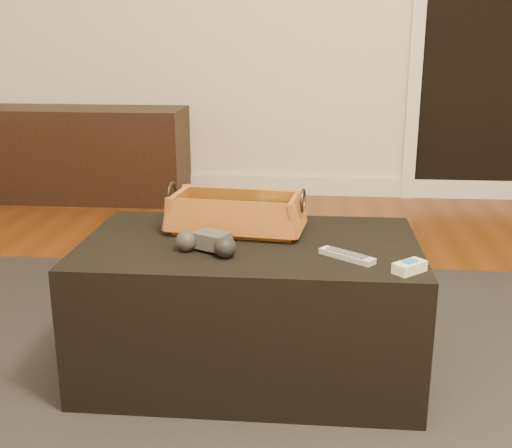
# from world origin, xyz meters

# --- Properties ---
(floor) EXTENTS (5.00, 5.50, 0.01)m
(floor) POSITION_xyz_m (0.00, 0.00, -0.01)
(floor) COLOR brown
(floor) RESTS_ON ground
(baseboard) EXTENTS (5.00, 0.04, 0.12)m
(baseboard) POSITION_xyz_m (0.00, 2.73, 0.06)
(baseboard) COLOR white
(baseboard) RESTS_ON floor
(doorway_opening) EXTENTS (0.82, 0.02, 2.00)m
(doorway_opening) POSITION_xyz_m (1.30, 2.73, 1.02)
(doorway_opening) COLOR black
(doorway_opening) RESTS_ON floor
(door_jamb_left) EXTENTS (0.08, 0.05, 2.05)m
(door_jamb_left) POSITION_xyz_m (0.85, 2.72, 1.02)
(door_jamb_left) COLOR white
(door_jamb_left) RESTS_ON floor
(media_cabinet) EXTENTS (1.48, 0.45, 0.58)m
(media_cabinet) POSITION_xyz_m (-1.32, 2.51, 0.29)
(media_cabinet) COLOR black
(media_cabinet) RESTS_ON floor
(area_rug) EXTENTS (2.60, 2.00, 0.01)m
(area_rug) POSITION_xyz_m (0.05, 0.33, 0.01)
(area_rug) COLOR black
(area_rug) RESTS_ON floor
(ottoman) EXTENTS (1.00, 0.60, 0.42)m
(ottoman) POSITION_xyz_m (0.05, 0.38, 0.22)
(ottoman) COLOR black
(ottoman) RESTS_ON area_rug
(tv_remote) EXTENTS (0.22, 0.05, 0.02)m
(tv_remote) POSITION_xyz_m (-0.02, 0.47, 0.46)
(tv_remote) COLOR black
(tv_remote) RESTS_ON wicker_basket
(cloth_bundle) EXTENTS (0.13, 0.11, 0.06)m
(cloth_bundle) POSITION_xyz_m (0.11, 0.50, 0.48)
(cloth_bundle) COLOR tan
(cloth_bundle) RESTS_ON wicker_basket
(wicker_basket) EXTENTS (0.44, 0.27, 0.15)m
(wicker_basket) POSITION_xyz_m (-0.00, 0.48, 0.48)
(wicker_basket) COLOR #946021
(wicker_basket) RESTS_ON ottoman
(game_controller) EXTENTS (0.20, 0.15, 0.06)m
(game_controller) POSITION_xyz_m (-0.05, 0.26, 0.46)
(game_controller) COLOR #353538
(game_controller) RESTS_ON ottoman
(silver_remote) EXTENTS (0.15, 0.13, 0.02)m
(silver_remote) POSITION_xyz_m (0.33, 0.25, 0.44)
(silver_remote) COLOR silver
(silver_remote) RESTS_ON ottoman
(cream_gadget) EXTENTS (0.10, 0.09, 0.03)m
(cream_gadget) POSITION_xyz_m (0.49, 0.16, 0.45)
(cream_gadget) COLOR beige
(cream_gadget) RESTS_ON ottoman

